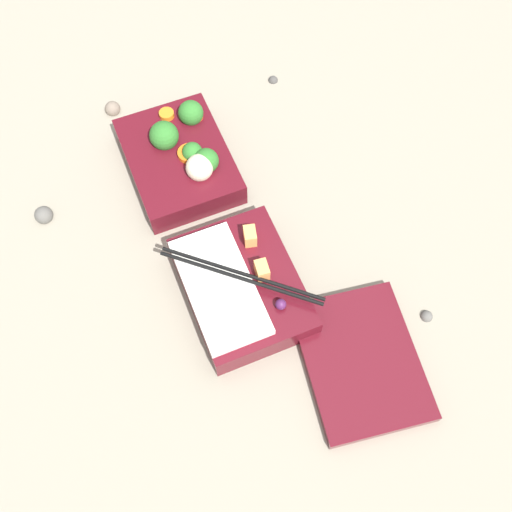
% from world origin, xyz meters
% --- Properties ---
extents(ground_plane, '(3.00, 3.00, 0.00)m').
position_xyz_m(ground_plane, '(0.00, 0.00, 0.00)').
color(ground_plane, gray).
extents(bento_tray_vegetable, '(0.19, 0.14, 0.07)m').
position_xyz_m(bento_tray_vegetable, '(-0.11, 0.01, 0.03)').
color(bento_tray_vegetable, '#510F19').
rests_on(bento_tray_vegetable, ground_plane).
extents(bento_tray_rice, '(0.19, 0.17, 0.06)m').
position_xyz_m(bento_tray_rice, '(0.11, 0.02, 0.02)').
color(bento_tray_rice, '#510F19').
rests_on(bento_tray_rice, ground_plane).
extents(bento_lid, '(0.21, 0.17, 0.02)m').
position_xyz_m(bento_lid, '(0.26, 0.12, 0.01)').
color(bento_lid, '#510F19').
rests_on(bento_lid, ground_plane).
extents(pebble_0, '(0.02, 0.02, 0.02)m').
position_xyz_m(pebble_0, '(-0.26, -0.05, 0.01)').
color(pebble_0, '#7A6B5B').
rests_on(pebble_0, ground_plane).
extents(pebble_1, '(0.02, 0.02, 0.02)m').
position_xyz_m(pebble_1, '(-0.23, 0.21, 0.00)').
color(pebble_1, '#474442').
rests_on(pebble_1, ground_plane).
extents(pebble_2, '(0.02, 0.02, 0.02)m').
position_xyz_m(pebble_2, '(0.24, 0.24, 0.00)').
color(pebble_2, '#595651').
rests_on(pebble_2, ground_plane).
extents(pebble_3, '(0.03, 0.03, 0.03)m').
position_xyz_m(pebble_3, '(-0.11, -0.20, 0.01)').
color(pebble_3, '#595651').
rests_on(pebble_3, ground_plane).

